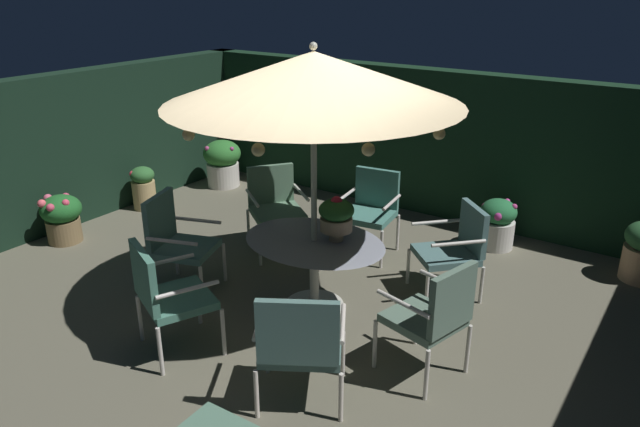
% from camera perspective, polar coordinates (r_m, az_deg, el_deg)
% --- Properties ---
extents(ground_plane, '(8.05, 6.97, 0.02)m').
position_cam_1_polar(ground_plane, '(5.90, -2.74, -9.82)').
color(ground_plane, '#5F5B4A').
extents(hedge_backdrop_rear, '(8.05, 0.30, 1.96)m').
position_cam_1_polar(hedge_backdrop_rear, '(8.21, 11.38, 6.52)').
color(hedge_backdrop_rear, black).
rests_on(hedge_backdrop_rear, ground_plane).
extents(hedge_backdrop_left, '(0.30, 6.97, 1.96)m').
position_cam_1_polar(hedge_backdrop_left, '(8.27, -24.92, 5.02)').
color(hedge_backdrop_left, black).
rests_on(hedge_backdrop_left, ground_plane).
extents(patio_dining_table, '(1.43, 1.10, 0.73)m').
position_cam_1_polar(patio_dining_table, '(5.78, -0.56, -4.01)').
color(patio_dining_table, beige).
rests_on(patio_dining_table, ground_plane).
extents(patio_umbrella, '(2.65, 2.65, 2.56)m').
position_cam_1_polar(patio_umbrella, '(5.27, -0.63, 12.77)').
color(patio_umbrella, beige).
rests_on(patio_umbrella, ground_plane).
extents(centerpiece_planter, '(0.34, 0.34, 0.44)m').
position_cam_1_polar(centerpiece_planter, '(5.61, 1.57, -0.18)').
color(centerpiece_planter, tan).
rests_on(centerpiece_planter, patio_dining_table).
extents(patio_chair_north, '(0.85, 0.82, 1.00)m').
position_cam_1_polar(patio_chair_north, '(4.50, -1.92, -12.14)').
color(patio_chair_north, beige).
rests_on(patio_chair_north, ground_plane).
extents(patio_chair_northeast, '(0.70, 0.68, 1.03)m').
position_cam_1_polar(patio_chair_northeast, '(4.87, 10.86, -9.30)').
color(patio_chair_northeast, beige).
rests_on(patio_chair_northeast, ground_plane).
extents(patio_chair_east, '(0.83, 0.83, 0.94)m').
position_cam_1_polar(patio_chair_east, '(6.21, 12.84, -2.98)').
color(patio_chair_east, beige).
rests_on(patio_chair_east, ground_plane).
extents(patio_chair_southeast, '(0.66, 0.64, 0.98)m').
position_cam_1_polar(patio_chair_southeast, '(6.99, 4.95, 0.76)').
color(patio_chair_southeast, silver).
rests_on(patio_chair_southeast, ground_plane).
extents(patio_chair_south, '(0.86, 0.86, 0.99)m').
position_cam_1_polar(patio_chair_south, '(7.06, -4.33, 1.03)').
color(patio_chair_south, beige).
rests_on(patio_chair_south, ground_plane).
extents(patio_chair_southwest, '(0.76, 0.75, 1.03)m').
position_cam_1_polar(patio_chair_southwest, '(6.29, -13.61, -2.25)').
color(patio_chair_southwest, silver).
rests_on(patio_chair_southwest, ground_plane).
extents(patio_chair_west, '(0.81, 0.78, 1.02)m').
position_cam_1_polar(patio_chair_west, '(5.26, -14.56, -7.22)').
color(patio_chair_west, beige).
rests_on(patio_chair_west, ground_plane).
extents(potted_plant_right_far, '(0.33, 0.33, 0.61)m').
position_cam_1_polar(potted_plant_right_far, '(8.74, -16.50, 2.44)').
color(potted_plant_right_far, tan).
rests_on(potted_plant_right_far, ground_plane).
extents(potted_plant_right_near, '(0.43, 0.44, 0.61)m').
position_cam_1_polar(potted_plant_right_near, '(7.48, 16.56, -0.86)').
color(potted_plant_right_near, silver).
rests_on(potted_plant_right_near, ground_plane).
extents(potted_plant_front_corner, '(0.49, 0.49, 0.60)m').
position_cam_1_polar(potted_plant_front_corner, '(7.97, -23.43, -0.25)').
color(potted_plant_front_corner, olive).
rests_on(potted_plant_front_corner, ground_plane).
extents(potted_plant_left_near, '(0.58, 0.58, 0.73)m').
position_cam_1_polar(potted_plant_left_near, '(9.42, -9.30, 4.90)').
color(potted_plant_left_near, beige).
rests_on(potted_plant_left_near, ground_plane).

